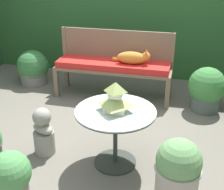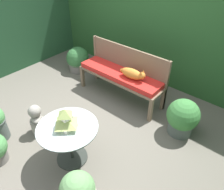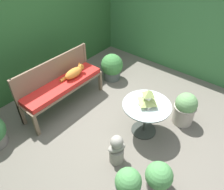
{
  "view_description": "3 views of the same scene",
  "coord_description": "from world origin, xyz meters",
  "views": [
    {
      "loc": [
        0.93,
        -3.19,
        1.98
      ],
      "look_at": [
        0.1,
        0.16,
        0.4
      ],
      "focal_mm": 50.0,
      "sensor_mm": 36.0,
      "label": 1
    },
    {
      "loc": [
        2.04,
        -1.75,
        2.56
      ],
      "look_at": [
        0.3,
        0.29,
        0.59
      ],
      "focal_mm": 35.0,
      "sensor_mm": 36.0,
      "label": 2
    },
    {
      "loc": [
        -2.04,
        -1.82,
        2.91
      ],
      "look_at": [
        0.24,
        0.03,
        0.54
      ],
      "focal_mm": 35.0,
      "sensor_mm": 36.0,
      "label": 3
    }
  ],
  "objects": [
    {
      "name": "ground",
      "position": [
        0.0,
        0.0,
        0.0
      ],
      "size": [
        30.0,
        30.0,
        0.0
      ],
      "primitive_type": "plane",
      "color": "#666056"
    },
    {
      "name": "foliage_hedge_back",
      "position": [
        0.0,
        2.32,
        1.08
      ],
      "size": [
        6.4,
        0.83,
        2.17
      ],
      "primitive_type": "cube",
      "color": "#285628",
      "rests_on": "ground"
    },
    {
      "name": "garden_bench",
      "position": [
        -0.07,
        0.95,
        0.47
      ],
      "size": [
        1.69,
        0.47,
        0.55
      ],
      "color": "brown",
      "rests_on": "ground"
    },
    {
      "name": "bench_backrest",
      "position": [
        -0.07,
        1.17,
        0.7
      ],
      "size": [
        1.69,
        0.06,
        0.96
      ],
      "color": "brown",
      "rests_on": "ground"
    },
    {
      "name": "cat",
      "position": [
        0.22,
        0.93,
        0.64
      ],
      "size": [
        0.55,
        0.2,
        0.22
      ],
      "rotation": [
        0.0,
        0.0,
        0.04
      ],
      "color": "orange",
      "rests_on": "garden_bench"
    },
    {
      "name": "patio_table",
      "position": [
        0.33,
        -0.62,
        0.48
      ],
      "size": [
        0.78,
        0.78,
        0.61
      ],
      "color": "#2D332D",
      "rests_on": "ground"
    },
    {
      "name": "pagoda_birdhouse",
      "position": [
        0.33,
        -0.62,
        0.73
      ],
      "size": [
        0.27,
        0.27,
        0.29
      ],
      "color": "silver",
      "rests_on": "patio_table"
    },
    {
      "name": "garden_bust",
      "position": [
        -0.45,
        -0.62,
        0.25
      ],
      "size": [
        0.31,
        0.27,
        0.53
      ],
      "rotation": [
        0.0,
        0.0,
        -0.5
      ],
      "color": "gray",
      "rests_on": "ground"
    },
    {
      "name": "potted_plant_hedge_corner",
      "position": [
        -1.46,
        1.16,
        0.25
      ],
      "size": [
        0.51,
        0.51,
        0.56
      ],
      "color": "slate",
      "rests_on": "ground"
    },
    {
      "name": "potted_plant_bench_left",
      "position": [
        1.25,
        0.84,
        0.3
      ],
      "size": [
        0.5,
        0.5,
        0.61
      ],
      "color": "#4C5651",
      "rests_on": "ground"
    }
  ]
}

